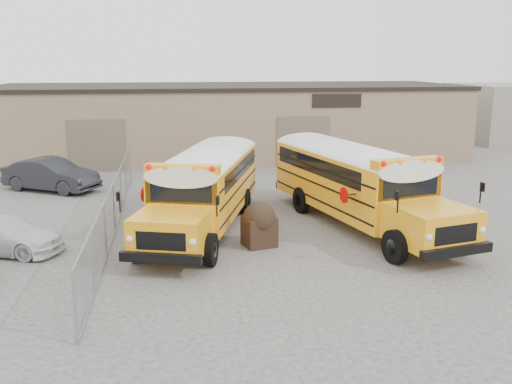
{
  "coord_description": "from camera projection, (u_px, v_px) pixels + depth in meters",
  "views": [
    {
      "loc": [
        -3.74,
        -18.16,
        6.26
      ],
      "look_at": [
        -0.81,
        1.71,
        1.6
      ],
      "focal_mm": 40.0,
      "sensor_mm": 36.0,
      "label": 1
    }
  ],
  "objects": [
    {
      "name": "ground",
      "position": [
        287.0,
        248.0,
        19.45
      ],
      "size": [
        120.0,
        120.0,
        0.0
      ],
      "primitive_type": "plane",
      "color": "#43403D",
      "rests_on": "ground"
    },
    {
      "name": "warehouse",
      "position": [
        228.0,
        120.0,
        38.18
      ],
      "size": [
        30.2,
        10.2,
        4.67
      ],
      "color": "#896E55",
      "rests_on": "ground"
    },
    {
      "name": "chainlink_fence",
      "position": [
        114.0,
        207.0,
        21.28
      ],
      "size": [
        0.07,
        18.07,
        1.81
      ],
      "color": "gray",
      "rests_on": "ground"
    },
    {
      "name": "school_bus_left",
      "position": [
        235.0,
        156.0,
        27.59
      ],
      "size": [
        5.35,
        10.48,
        2.99
      ],
      "color": "#FFA515",
      "rests_on": "ground"
    },
    {
      "name": "school_bus_right",
      "position": [
        286.0,
        154.0,
        27.85
      ],
      "size": [
        4.98,
        10.95,
        3.11
      ],
      "color": "#F5A117",
      "rests_on": "ground"
    },
    {
      "name": "tarp_bundle",
      "position": [
        259.0,
        224.0,
        19.52
      ],
      "size": [
        1.23,
        1.16,
        1.55
      ],
      "color": "black",
      "rests_on": "ground"
    },
    {
      "name": "car_white",
      "position": [
        1.0,
        234.0,
        18.92
      ],
      "size": [
        4.59,
        3.1,
        1.23
      ],
      "primitive_type": "imported",
      "rotation": [
        0.0,
        0.0,
        1.22
      ],
      "color": "silver",
      "rests_on": "ground"
    },
    {
      "name": "car_dark",
      "position": [
        51.0,
        175.0,
        27.82
      ],
      "size": [
        5.02,
        3.84,
        1.59
      ],
      "primitive_type": "imported",
      "rotation": [
        0.0,
        0.0,
        1.05
      ],
      "color": "black",
      "rests_on": "ground"
    }
  ]
}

